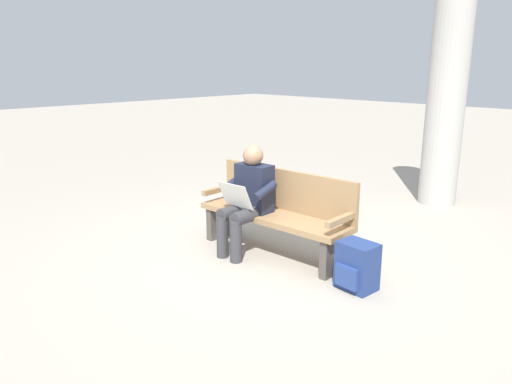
% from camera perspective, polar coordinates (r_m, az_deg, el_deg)
% --- Properties ---
extents(ground_plane, '(40.00, 40.00, 0.00)m').
position_cam_1_polar(ground_plane, '(5.40, 1.99, -7.11)').
color(ground_plane, '#A89E8E').
extents(bench_near, '(1.82, 0.56, 0.90)m').
position_cam_1_polar(bench_near, '(5.30, 2.53, -2.29)').
color(bench_near, '#9E7A51').
rests_on(bench_near, ground).
extents(person_seated, '(0.58, 0.58, 1.18)m').
position_cam_1_polar(person_seated, '(5.23, -1.02, -0.59)').
color(person_seated, '#1E2338').
rests_on(person_seated, ground).
extents(backpack, '(0.36, 0.32, 0.45)m').
position_cam_1_polar(backpack, '(4.60, 11.72, -8.52)').
color(backpack, navy).
rests_on(backpack, ground).
extents(support_pillar, '(0.53, 0.53, 3.29)m').
position_cam_1_polar(support_pillar, '(7.51, 21.46, 10.99)').
color(support_pillar, '#B2AFA8').
rests_on(support_pillar, ground).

